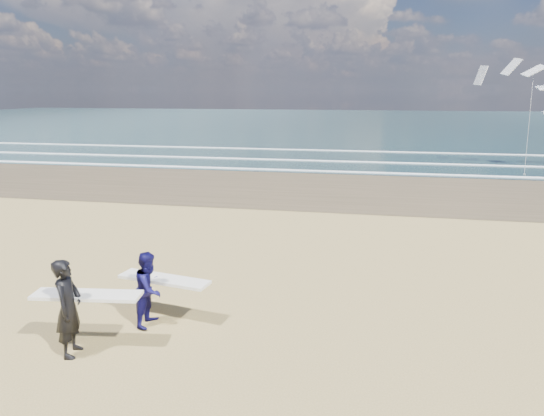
# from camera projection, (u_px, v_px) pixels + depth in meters

# --- Properties ---
(ocean) EXTENTS (220.00, 100.00, 0.02)m
(ocean) POSITION_uv_depth(u_px,v_px,m) (459.00, 124.00, 75.35)
(ocean) COLOR #172F32
(ocean) RESTS_ON ground
(surfer_near) EXTENTS (2.25, 1.15, 2.02)m
(surfer_near) POSITION_uv_depth(u_px,v_px,m) (70.00, 306.00, 9.60)
(surfer_near) COLOR black
(surfer_near) RESTS_ON ground
(surfer_far) EXTENTS (2.26, 1.24, 1.72)m
(surfer_far) POSITION_uv_depth(u_px,v_px,m) (151.00, 288.00, 10.90)
(surfer_far) COLOR #0F0C46
(surfer_far) RESTS_ON ground
(kite_1) EXTENTS (6.61, 4.83, 7.73)m
(kite_1) POSITION_uv_depth(u_px,v_px,m) (531.00, 100.00, 31.75)
(kite_1) COLOR slate
(kite_1) RESTS_ON ground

